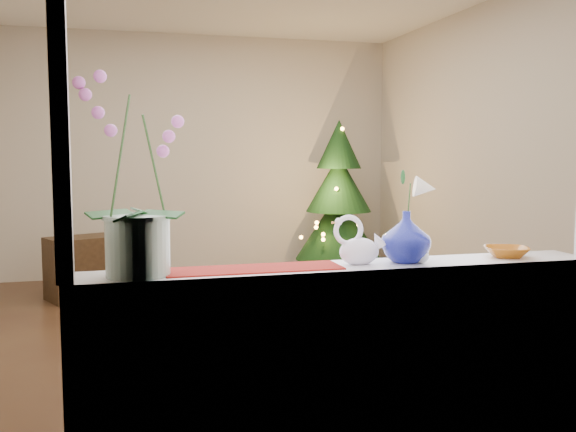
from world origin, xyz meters
name	(u,v)px	position (x,y,z in m)	size (l,w,h in m)	color
ground	(239,331)	(0.00, 0.00, 0.00)	(5.00, 5.00, 0.00)	#351F16
wall_back	(197,156)	(0.00, 2.50, 1.35)	(4.50, 0.10, 2.70)	beige
wall_front	(357,160)	(0.00, -2.50, 1.35)	(4.50, 0.10, 2.70)	beige
wall_right	(498,157)	(2.25, 0.00, 1.35)	(0.10, 5.00, 2.70)	beige
window_apron	(351,386)	(0.00, -2.46, 0.44)	(2.20, 0.08, 0.88)	white
windowsill	(345,270)	(0.00, -2.37, 0.90)	(2.20, 0.26, 0.04)	white
window_frame	(355,69)	(0.00, -2.47, 1.70)	(2.22, 0.06, 1.60)	white
runner	(254,269)	(-0.38, -2.37, 0.92)	(0.70, 0.20, 0.01)	maroon
orchid_pot	(136,175)	(-0.83, -2.38, 1.30)	(0.26, 0.26, 0.76)	white
swan	(359,241)	(0.06, -2.37, 1.02)	(0.23, 0.11, 0.20)	white
blue_vase	(406,233)	(0.27, -2.37, 1.04)	(0.24, 0.24, 0.25)	navy
lily	(407,181)	(0.27, -2.37, 1.26)	(0.14, 0.08, 0.19)	silver
paperweight	(421,256)	(0.32, -2.41, 0.95)	(0.06, 0.06, 0.06)	silver
amber_dish	(507,253)	(0.76, -2.37, 0.94)	(0.16, 0.16, 0.04)	#9A5211
xmas_tree	(339,199)	(1.49, 1.89, 0.87)	(0.95, 0.95, 1.75)	black
side_table	(91,267)	(-1.15, 1.52, 0.30)	(0.79, 0.40, 0.59)	black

